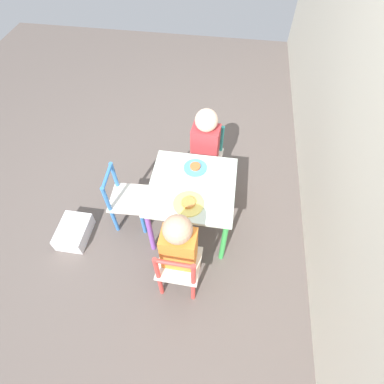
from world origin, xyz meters
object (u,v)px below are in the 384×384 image
(chair_red, at_px, (179,268))
(plate_left, at_px, (195,167))
(chair_teal, at_px, (206,157))
(chair_blue, at_px, (126,200))
(kids_table, at_px, (192,192))
(storage_bin, at_px, (74,232))
(child_right, at_px, (180,245))
(child_left, at_px, (205,145))
(plate_right, at_px, (188,203))

(chair_red, bearing_deg, plate_left, -89.66)
(chair_teal, relative_size, chair_blue, 1.00)
(kids_table, bearing_deg, storage_bin, -74.41)
(chair_blue, distance_m, child_right, 0.64)
(chair_blue, xyz_separation_m, storage_bin, (0.21, -0.37, -0.20))
(child_left, xyz_separation_m, child_right, (0.84, -0.05, -0.00))
(chair_teal, bearing_deg, plate_right, -88.87)
(kids_table, relative_size, plate_left, 3.57)
(chair_blue, xyz_separation_m, child_left, (-0.44, 0.51, 0.19))
(chair_red, relative_size, chair_blue, 1.00)
(kids_table, xyz_separation_m, plate_right, (0.15, 0.00, 0.08))
(chair_teal, height_order, plate_right, chair_teal)
(child_right, relative_size, storage_bin, 2.62)
(kids_table, xyz_separation_m, child_right, (0.42, -0.01, 0.04))
(kids_table, relative_size, child_left, 0.75)
(plate_left, bearing_deg, child_right, -1.06)
(kids_table, distance_m, chair_teal, 0.50)
(chair_blue, height_order, child_right, child_right)
(chair_red, relative_size, storage_bin, 1.85)
(child_right, relative_size, plate_right, 3.83)
(child_left, distance_m, plate_right, 0.57)
(plate_left, bearing_deg, storage_bin, -65.51)
(kids_table, distance_m, chair_red, 0.50)
(plate_left, bearing_deg, kids_table, -0.00)
(chair_blue, bearing_deg, child_right, -133.09)
(plate_right, height_order, storage_bin, plate_right)
(kids_table, distance_m, plate_left, 0.17)
(child_right, xyz_separation_m, storage_bin, (-0.18, -0.84, -0.39))
(child_right, bearing_deg, chair_blue, -38.49)
(plate_right, bearing_deg, child_left, 176.51)
(chair_teal, height_order, child_left, child_left)
(child_right, bearing_deg, kids_table, -90.00)
(plate_right, relative_size, storage_bin, 0.68)
(plate_left, relative_size, plate_right, 0.82)
(chair_teal, bearing_deg, child_left, -90.00)
(chair_teal, height_order, storage_bin, chair_teal)
(chair_blue, height_order, plate_right, chair_blue)
(child_left, xyz_separation_m, plate_right, (0.57, -0.03, 0.04))
(child_left, relative_size, plate_right, 3.87)
(storage_bin, bearing_deg, plate_right, 95.86)
(chair_teal, height_order, plate_left, chair_teal)
(plate_right, bearing_deg, chair_red, -2.10)
(chair_red, relative_size, child_left, 0.70)
(kids_table, height_order, child_right, child_right)
(child_left, xyz_separation_m, storage_bin, (0.66, -0.89, -0.39))
(chair_teal, distance_m, plate_left, 0.40)
(chair_red, relative_size, plate_left, 3.30)
(chair_teal, xyz_separation_m, child_left, (0.06, -0.01, 0.19))
(child_right, bearing_deg, plate_left, -89.62)
(plate_left, height_order, storage_bin, plate_left)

